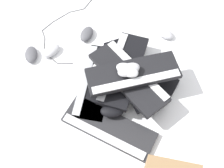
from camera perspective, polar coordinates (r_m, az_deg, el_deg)
ground_plane at (r=1.55m, az=-0.82°, el=-3.15°), size 3.20×3.20×0.00m
keyboard_0 at (r=1.48m, az=-0.56°, el=-7.98°), size 0.39×0.44×0.03m
keyboard_1 at (r=1.62m, az=4.09°, el=1.75°), size 0.40×0.43×0.03m
keyboard_2 at (r=1.59m, az=-3.00°, el=0.43°), size 0.46×0.30×0.03m
keyboard_3 at (r=1.59m, az=3.95°, el=2.25°), size 0.46×0.23×0.03m
keyboard_4 at (r=1.56m, az=2.07°, el=2.71°), size 0.46×0.34×0.03m
keyboard_5 at (r=1.50m, az=3.09°, el=1.32°), size 0.46×0.34×0.03m
keyboard_6 at (r=1.48m, az=3.89°, el=1.87°), size 0.17×0.45×0.03m
mouse_0 at (r=1.44m, az=2.82°, el=2.55°), size 0.12×0.13×0.04m
mouse_1 at (r=1.77m, az=-4.64°, el=9.09°), size 0.13×0.11×0.04m
mouse_2 at (r=1.47m, az=0.01°, el=-4.99°), size 0.08×0.12×0.04m
mouse_3 at (r=1.55m, az=-2.56°, el=0.64°), size 0.13×0.10×0.04m
mouse_4 at (r=1.73m, az=-14.56°, el=5.23°), size 0.11×0.07×0.04m
mouse_5 at (r=1.45m, az=3.07°, el=2.63°), size 0.09×0.12×0.04m
mouse_6 at (r=1.79m, az=9.56°, el=9.21°), size 0.13×0.12×0.04m
mouse_7 at (r=1.72m, az=-11.10°, el=6.00°), size 0.12×0.13×0.04m
cable_0 at (r=1.84m, az=-8.77°, el=10.43°), size 0.55×0.32×0.01m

